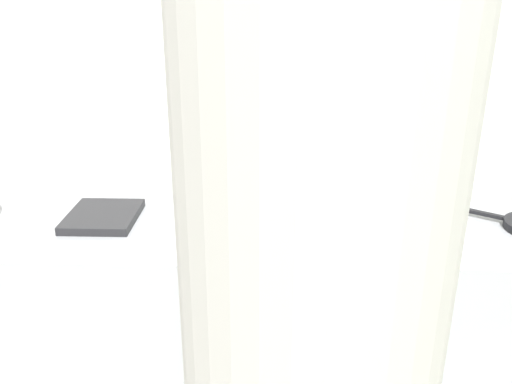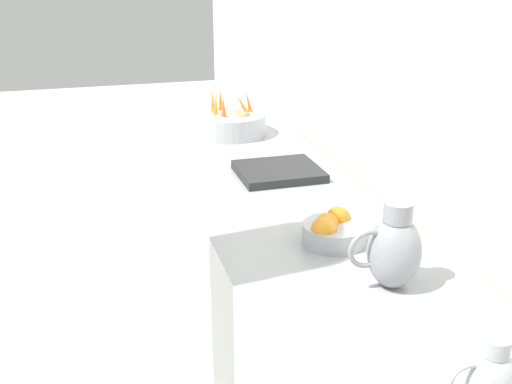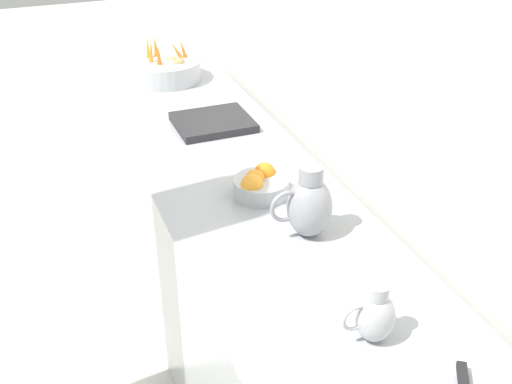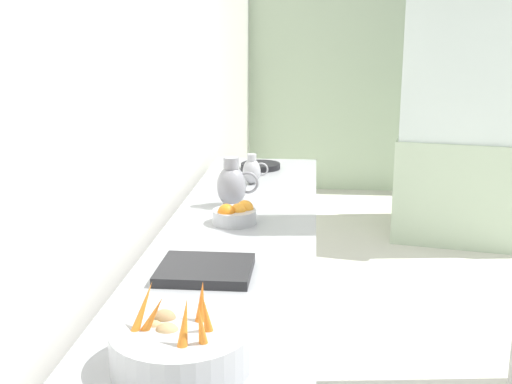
% 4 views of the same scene
% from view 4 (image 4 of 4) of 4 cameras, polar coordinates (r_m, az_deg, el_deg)
% --- Properties ---
extents(tile_wall_left, '(0.10, 7.86, 3.00)m').
position_cam_4_polar(tile_wall_left, '(3.41, -8.27, 9.26)').
color(tile_wall_left, white).
rests_on(tile_wall_left, ground_plane).
extents(prep_counter, '(0.69, 3.24, 0.90)m').
position_cam_4_polar(prep_counter, '(3.12, -1.38, -11.09)').
color(prep_counter, '#9EA0A5').
rests_on(prep_counter, ground_plane).
extents(vegetable_colander, '(0.38, 0.38, 0.23)m').
position_cam_4_polar(vegetable_colander, '(1.78, -6.61, -13.32)').
color(vegetable_colander, '#ADAFB5').
rests_on(vegetable_colander, prep_counter).
extents(orange_bowl, '(0.20, 0.20, 0.10)m').
position_cam_4_polar(orange_bowl, '(3.01, -1.84, -1.99)').
color(orange_bowl, '#ADAFB5').
rests_on(orange_bowl, prep_counter).
extents(metal_pitcher_tall, '(0.21, 0.15, 0.25)m').
position_cam_4_polar(metal_pitcher_tall, '(3.28, -2.12, 0.66)').
color(metal_pitcher_tall, gray).
rests_on(metal_pitcher_tall, prep_counter).
extents(metal_pitcher_short, '(0.15, 0.10, 0.18)m').
position_cam_4_polar(metal_pitcher_short, '(3.77, -0.35, 1.91)').
color(metal_pitcher_short, '#A3A3A8').
rests_on(metal_pitcher_short, prep_counter).
extents(counter_sink_basin, '(0.34, 0.30, 0.04)m').
position_cam_4_polar(counter_sink_basin, '(2.41, -4.46, -6.82)').
color(counter_sink_basin, '#232326').
rests_on(counter_sink_basin, prep_counter).
extents(skillet_on_counter, '(0.30, 0.38, 0.03)m').
position_cam_4_polar(skillet_on_counter, '(4.19, 0.35, 2.29)').
color(skillet_on_counter, black).
rests_on(skillet_on_counter, prep_counter).
extents(glass_block_booth, '(1.47, 1.27, 2.18)m').
position_cam_4_polar(glass_block_booth, '(5.90, 18.63, 6.51)').
color(glass_block_booth, '#ADC1A3').
rests_on(glass_block_booth, ground_plane).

